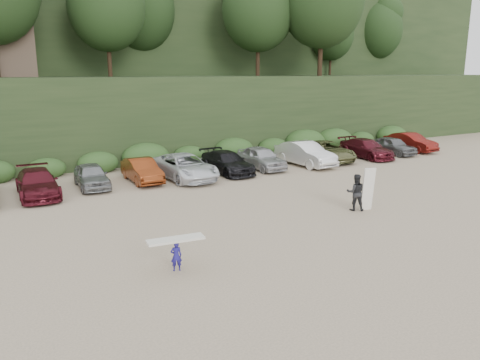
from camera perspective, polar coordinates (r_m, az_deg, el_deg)
ground at (r=21.14m, az=7.28°, el=-4.63°), size 120.00×120.00×0.00m
hillside_backdrop at (r=53.61m, az=-17.11°, el=17.72°), size 90.00×41.50×28.00m
parked_cars at (r=29.07m, az=-5.39°, el=1.82°), size 39.47×5.98×1.64m
child_surfer at (r=15.54m, az=-7.81°, el=-8.31°), size 1.91×0.71×1.12m
adult_surfer at (r=22.58m, az=14.04°, el=-1.43°), size 1.32×1.01×2.06m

